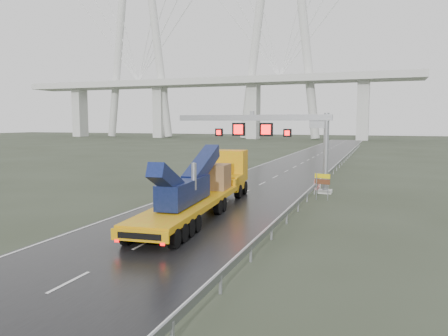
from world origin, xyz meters
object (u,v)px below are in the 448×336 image
at_px(sign_gantry, 274,130).
at_px(heavy_haul_truck, 208,184).
at_px(exit_sign_pair, 322,181).
at_px(striped_barrier, 317,185).

bearing_deg(sign_gantry, heavy_haul_truck, -104.06).
relative_size(exit_sign_pair, striped_barrier, 2.26).
height_order(heavy_haul_truck, exit_sign_pair, heavy_haul_truck).
bearing_deg(heavy_haul_truck, sign_gantry, 70.62).
relative_size(heavy_haul_truck, striped_barrier, 20.56).
bearing_deg(sign_gantry, striped_barrier, 22.84).
relative_size(sign_gantry, exit_sign_pair, 6.72).
xyz_separation_m(sign_gantry, exit_sign_pair, (5.00, -3.65, -4.06)).
bearing_deg(exit_sign_pair, sign_gantry, 155.78).
bearing_deg(exit_sign_pair, heavy_haul_truck, -127.70).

